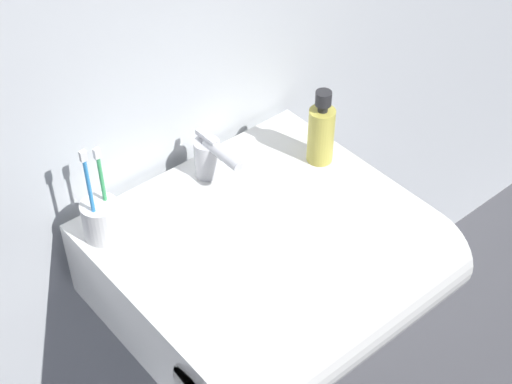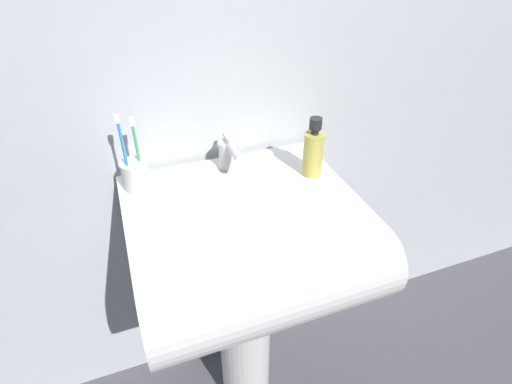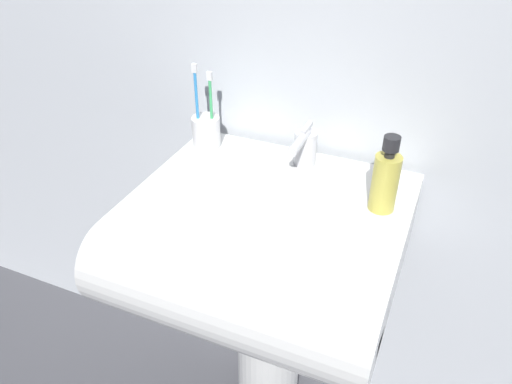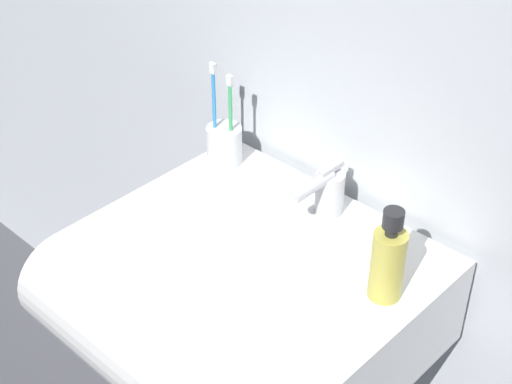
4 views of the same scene
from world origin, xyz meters
The scene contains 5 objects.
wall_back centered at (0.00, 0.26, 1.20)m, with size 5.00×0.05×2.40m, color silver.
sink_basin centered at (0.00, -0.06, 0.79)m, with size 0.56×0.52×0.18m.
faucet centered at (0.02, 0.15, 0.93)m, with size 0.05×0.13×0.10m.
toothbrush_cup centered at (-0.23, 0.15, 0.92)m, with size 0.07×0.07×0.21m.
soap_bottle centered at (0.22, 0.05, 0.95)m, with size 0.05×0.05×0.16m.
Camera 1 is at (-0.67, -0.80, 1.89)m, focal length 55.00 mm.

